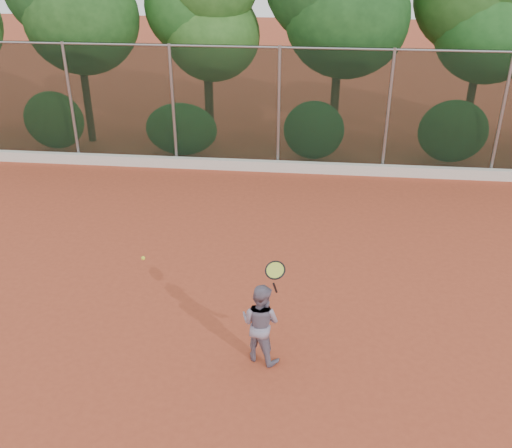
# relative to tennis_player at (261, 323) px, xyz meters

# --- Properties ---
(ground) EXTENTS (80.00, 80.00, 0.00)m
(ground) POSITION_rel_tennis_player_xyz_m (-0.32, 1.31, -0.69)
(ground) COLOR #A94327
(ground) RESTS_ON ground
(concrete_curb) EXTENTS (24.00, 0.20, 0.30)m
(concrete_curb) POSITION_rel_tennis_player_xyz_m (-0.32, 8.13, -0.54)
(concrete_curb) COLOR silver
(concrete_curb) RESTS_ON ground
(tennis_player) EXTENTS (0.83, 0.75, 1.38)m
(tennis_player) POSITION_rel_tennis_player_xyz_m (0.00, 0.00, 0.00)
(tennis_player) COLOR gray
(tennis_player) RESTS_ON ground
(chainlink_fence) EXTENTS (24.09, 0.09, 3.50)m
(chainlink_fence) POSITION_rel_tennis_player_xyz_m (-0.32, 8.31, 1.17)
(chainlink_fence) COLOR black
(chainlink_fence) RESTS_ON ground
(foliage_backdrop) EXTENTS (23.70, 3.63, 7.55)m
(foliage_backdrop) POSITION_rel_tennis_player_xyz_m (-0.86, 10.29, 3.71)
(foliage_backdrop) COLOR #3B2616
(foliage_backdrop) RESTS_ON ground
(tennis_racket) EXTENTS (0.36, 0.33, 0.59)m
(tennis_racket) POSITION_rel_tennis_player_xyz_m (0.23, -0.14, 1.04)
(tennis_racket) COLOR black
(tennis_racket) RESTS_ON ground
(tennis_ball_in_flight) EXTENTS (0.06, 0.06, 0.06)m
(tennis_ball_in_flight) POSITION_rel_tennis_player_xyz_m (-1.77, -0.09, 1.12)
(tennis_ball_in_flight) COLOR yellow
(tennis_ball_in_flight) RESTS_ON ground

